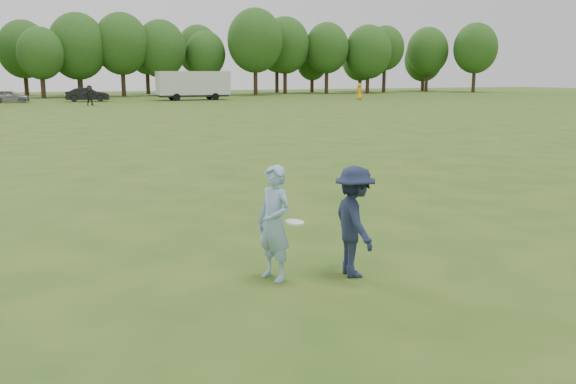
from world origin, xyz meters
name	(u,v)px	position (x,y,z in m)	size (l,w,h in m)	color
ground	(288,279)	(0.00, 0.00, 0.00)	(200.00, 200.00, 0.00)	#2C5016
thrower	(274,223)	(-0.19, 0.08, 0.84)	(0.61, 0.40, 1.68)	#86ACD0
defender	(355,222)	(0.96, -0.23, 0.82)	(1.06, 0.61, 1.64)	#1B233D
player_far_c	(359,92)	(31.32, 53.45, 0.94)	(0.92, 0.60, 1.88)	gold
player_far_d	(90,95)	(1.96, 52.41, 0.95)	(1.76, 0.56, 1.90)	#272727
car_e	(9,96)	(-5.12, 61.13, 0.65)	(1.54, 3.83, 1.30)	gray
car_f	(87,95)	(2.47, 60.85, 0.74)	(1.57, 4.50, 1.48)	black
field_cone	(343,107)	(21.43, 38.79, 0.15)	(0.28, 0.28, 0.30)	orange
disc_in_play	(295,222)	(0.01, -0.22, 0.90)	(0.32, 0.32, 0.07)	white
cargo_trailer	(193,84)	(13.82, 60.22, 1.78)	(9.00, 2.75, 3.20)	silver
treeline	(76,47)	(2.81, 76.90, 6.26)	(130.35, 18.39, 11.74)	#332114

